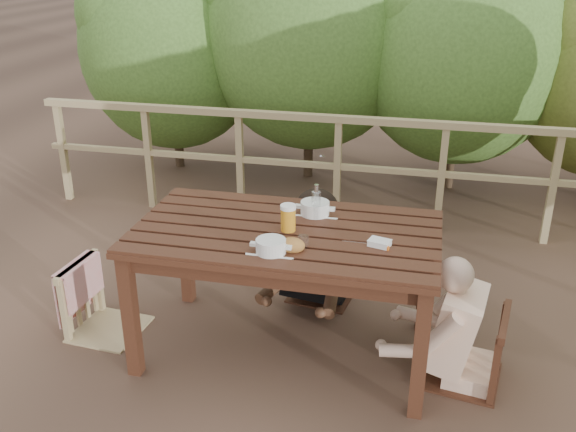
% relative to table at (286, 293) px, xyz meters
% --- Properties ---
extents(ground, '(60.00, 60.00, 0.00)m').
position_rel_table_xyz_m(ground, '(0.00, 0.00, -0.41)').
color(ground, brown).
rests_on(ground, ground).
extents(table, '(1.78, 1.00, 0.82)m').
position_rel_table_xyz_m(table, '(0.00, 0.00, 0.00)').
color(table, '#351C11').
rests_on(table, ground).
extents(chair_left, '(0.48, 0.48, 0.89)m').
position_rel_table_xyz_m(chair_left, '(-1.19, -0.06, 0.03)').
color(chair_left, tan).
rests_on(chair_left, ground).
extents(chair_far, '(0.50, 0.50, 0.88)m').
position_rel_table_xyz_m(chair_far, '(0.11, 0.71, 0.03)').
color(chair_far, '#351C11').
rests_on(chair_far, ground).
extents(chair_right, '(0.50, 0.50, 0.87)m').
position_rel_table_xyz_m(chair_right, '(1.08, -0.04, 0.02)').
color(chair_right, '#351C11').
rests_on(chair_right, ground).
extents(woman, '(0.63, 0.74, 1.33)m').
position_rel_table_xyz_m(woman, '(0.11, 0.73, 0.25)').
color(woman, black).
rests_on(woman, ground).
extents(diner_right, '(0.71, 0.61, 1.27)m').
position_rel_table_xyz_m(diner_right, '(1.11, -0.04, 0.22)').
color(diner_right, beige).
rests_on(diner_right, ground).
extents(railing, '(5.60, 0.10, 1.01)m').
position_rel_table_xyz_m(railing, '(0.00, 2.00, 0.09)').
color(railing, tan).
rests_on(railing, ground).
extents(soup_near, '(0.28, 0.28, 0.09)m').
position_rel_table_xyz_m(soup_near, '(-0.01, -0.31, 0.46)').
color(soup_near, silver).
rests_on(soup_near, table).
extents(soup_far, '(0.30, 0.30, 0.10)m').
position_rel_table_xyz_m(soup_far, '(0.12, 0.25, 0.46)').
color(soup_far, silver).
rests_on(soup_far, table).
extents(bread_roll, '(0.14, 0.11, 0.08)m').
position_rel_table_xyz_m(bread_roll, '(0.09, -0.25, 0.45)').
color(bread_roll, '#A6703A').
rests_on(bread_roll, table).
extents(beer_glass, '(0.09, 0.09, 0.17)m').
position_rel_table_xyz_m(beer_glass, '(0.02, -0.01, 0.50)').
color(beer_glass, gold).
rests_on(beer_glass, table).
extents(bottle, '(0.06, 0.06, 0.24)m').
position_rel_table_xyz_m(bottle, '(0.14, 0.19, 0.53)').
color(bottle, white).
rests_on(bottle, table).
extents(tumbler, '(0.06, 0.06, 0.07)m').
position_rel_table_xyz_m(tumbler, '(0.14, -0.19, 0.45)').
color(tumbler, silver).
rests_on(tumbler, table).
extents(butter_tub, '(0.14, 0.11, 0.05)m').
position_rel_table_xyz_m(butter_tub, '(0.55, -0.10, 0.44)').
color(butter_tub, white).
rests_on(butter_tub, table).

